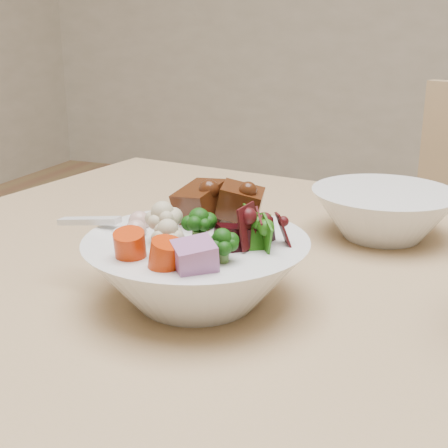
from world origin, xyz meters
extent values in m
cylinder|color=tan|center=(-0.43, 0.31, 0.33)|extent=(0.06, 0.06, 0.66)
cylinder|color=tan|center=(-0.01, 0.62, 0.19)|extent=(0.03, 0.03, 0.39)
sphere|color=black|center=(-0.15, -0.12, 0.76)|extent=(0.03, 0.03, 0.03)
sphere|color=#C0B591|center=(-0.18, -0.13, 0.76)|extent=(0.03, 0.03, 0.03)
cube|color=black|center=(-0.11, -0.10, 0.76)|extent=(0.03, 0.03, 0.02)
cube|color=#975B92|center=(-0.13, -0.17, 0.76)|extent=(0.04, 0.04, 0.03)
cylinder|color=#CC3905|center=(-0.19, -0.17, 0.76)|extent=(0.03, 0.03, 0.03)
sphere|color=tan|center=(-0.21, -0.12, 0.75)|extent=(0.02, 0.02, 0.02)
ellipsoid|color=white|center=(-0.22, -0.11, 0.75)|extent=(0.04, 0.03, 0.01)
cube|color=white|center=(-0.26, -0.11, 0.75)|extent=(0.07, 0.02, 0.02)
camera|label=1|loc=(0.04, -0.56, 0.92)|focal=50.00mm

